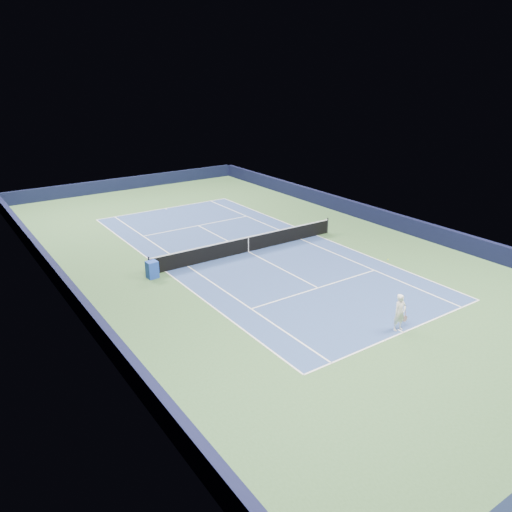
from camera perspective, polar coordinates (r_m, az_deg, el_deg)
ground at (r=30.31m, az=-0.88°, el=0.49°), size 40.00×40.00×0.00m
wall_far at (r=47.31m, az=-14.47°, el=8.05°), size 22.00×0.35×1.10m
wall_right at (r=36.94m, az=13.27°, el=4.61°), size 0.35×40.00×1.10m
wall_left at (r=26.17m, az=-21.05°, el=-3.13°), size 0.35×40.00×1.10m
court_surface at (r=30.31m, az=-0.88°, el=0.49°), size 10.97×23.77×0.01m
baseline_far at (r=40.28m, az=-10.35°, el=5.38°), size 10.97×0.08×0.00m
baseline_near at (r=22.31m, az=16.50°, el=-8.36°), size 10.97×0.08×0.00m
sideline_doubles_right at (r=33.48m, az=6.96°, el=2.36°), size 0.08×23.77×0.00m
sideline_doubles_left at (r=27.87m, az=-10.31°, el=-1.75°), size 0.08×23.77×0.00m
sideline_singles_right at (r=32.63m, az=5.14°, el=1.93°), size 0.08×23.77×0.00m
sideline_singles_left at (r=28.40m, az=-7.81°, el=-1.15°), size 0.08×23.77×0.00m
service_line_far at (r=35.53m, az=-6.63°, el=3.48°), size 8.23×0.08×0.00m
service_line_near at (r=25.63m, az=7.10°, el=-3.63°), size 8.23×0.08×0.00m
center_service_line at (r=30.31m, az=-0.88°, el=0.50°), size 0.08×12.80×0.00m
center_mark_far at (r=40.14m, az=-10.26°, el=5.33°), size 0.08×0.30×0.00m
center_mark_near at (r=22.39m, az=16.21°, el=-8.22°), size 0.08×0.30×0.00m
tennis_net at (r=30.14m, az=-0.89°, el=1.38°), size 12.90×0.10×1.07m
sponsor_cube at (r=27.04m, az=-11.78°, el=-1.53°), size 0.61×0.55×0.93m
tennis_player at (r=22.09m, az=16.12°, el=-6.23°), size 0.79×1.26×2.92m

